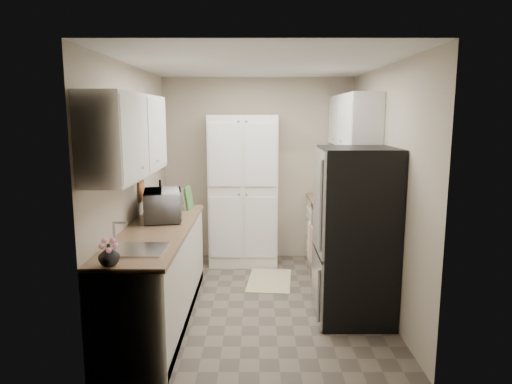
# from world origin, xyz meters

# --- Properties ---
(ground) EXTENTS (3.20, 3.20, 0.00)m
(ground) POSITION_xyz_m (0.00, 0.00, 0.00)
(ground) COLOR #665B4C
(ground) RESTS_ON ground
(room_shell) EXTENTS (2.64, 3.24, 2.52)m
(room_shell) POSITION_xyz_m (-0.02, -0.01, 1.63)
(room_shell) COLOR #C0B59B
(room_shell) RESTS_ON ground
(pantry_cabinet) EXTENTS (0.90, 0.55, 2.00)m
(pantry_cabinet) POSITION_xyz_m (-0.20, 1.32, 1.00)
(pantry_cabinet) COLOR silver
(pantry_cabinet) RESTS_ON ground
(base_cabinet_left) EXTENTS (0.60, 2.30, 0.88)m
(base_cabinet_left) POSITION_xyz_m (-0.99, -0.43, 0.44)
(base_cabinet_left) COLOR silver
(base_cabinet_left) RESTS_ON ground
(countertop_left) EXTENTS (0.63, 2.33, 0.04)m
(countertop_left) POSITION_xyz_m (-0.99, -0.43, 0.90)
(countertop_left) COLOR #846647
(countertop_left) RESTS_ON base_cabinet_left
(base_cabinet_right) EXTENTS (0.60, 0.80, 0.88)m
(base_cabinet_right) POSITION_xyz_m (0.99, 1.19, 0.44)
(base_cabinet_right) COLOR silver
(base_cabinet_right) RESTS_ON ground
(countertop_right) EXTENTS (0.63, 0.83, 0.04)m
(countertop_right) POSITION_xyz_m (0.99, 1.19, 0.90)
(countertop_right) COLOR #846647
(countertop_right) RESTS_ON base_cabinet_right
(electric_range) EXTENTS (0.71, 0.78, 1.13)m
(electric_range) POSITION_xyz_m (0.97, 0.39, 0.48)
(electric_range) COLOR #B7B7BC
(electric_range) RESTS_ON ground
(refrigerator) EXTENTS (0.70, 0.72, 1.70)m
(refrigerator) POSITION_xyz_m (0.94, -0.41, 0.85)
(refrigerator) COLOR #B7B7BC
(refrigerator) RESTS_ON ground
(microwave) EXTENTS (0.48, 0.62, 0.31)m
(microwave) POSITION_xyz_m (-1.00, -0.05, 1.07)
(microwave) COLOR #A7A7AC
(microwave) RESTS_ON countertop_left
(wine_bottle) EXTENTS (0.08, 0.08, 0.31)m
(wine_bottle) POSITION_xyz_m (-1.14, 0.50, 1.08)
(wine_bottle) COLOR black
(wine_bottle) RESTS_ON countertop_left
(flower_vase) EXTENTS (0.17, 0.17, 0.16)m
(flower_vase) POSITION_xyz_m (-1.10, -1.52, 1.00)
(flower_vase) COLOR silver
(flower_vase) RESTS_ON countertop_left
(cutting_board) EXTENTS (0.05, 0.22, 0.27)m
(cutting_board) POSITION_xyz_m (-0.81, 0.49, 1.05)
(cutting_board) COLOR #3E8239
(cutting_board) RESTS_ON countertop_left
(toaster_oven) EXTENTS (0.32, 0.38, 0.20)m
(toaster_oven) POSITION_xyz_m (1.09, 1.13, 1.02)
(toaster_oven) COLOR #AAAAAF
(toaster_oven) RESTS_ON countertop_right
(fruit_basket) EXTENTS (0.28, 0.28, 0.10)m
(fruit_basket) POSITION_xyz_m (1.08, 1.14, 1.17)
(fruit_basket) COLOR orange
(fruit_basket) RESTS_ON toaster_oven
(kitchen_mat) EXTENTS (0.58, 0.86, 0.01)m
(kitchen_mat) POSITION_xyz_m (0.14, 0.60, 0.01)
(kitchen_mat) COLOR beige
(kitchen_mat) RESTS_ON ground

